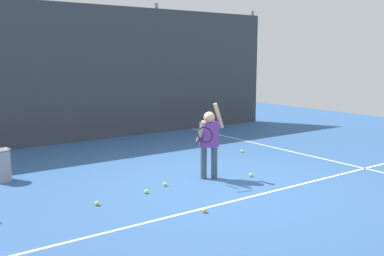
{
  "coord_description": "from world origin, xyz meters",
  "views": [
    {
      "loc": [
        -4.6,
        -5.81,
        2.16
      ],
      "look_at": [
        0.01,
        0.7,
        0.85
      ],
      "focal_mm": 40.96,
      "sensor_mm": 36.0,
      "label": 1
    }
  ],
  "objects_px": {
    "tennis_player": "(209,139)",
    "tennis_ball_2": "(97,203)",
    "tennis_ball_3": "(251,175)",
    "tennis_ball_7": "(146,191)",
    "tennis_ball_4": "(165,184)",
    "tennis_ball_1": "(242,151)",
    "tennis_ball_8": "(204,210)",
    "ball_hopper": "(0,165)"
  },
  "relations": [
    {
      "from": "tennis_player",
      "to": "tennis_ball_2",
      "type": "height_order",
      "value": "tennis_player"
    },
    {
      "from": "tennis_ball_2",
      "to": "tennis_ball_8",
      "type": "bearing_deg",
      "value": -45.92
    },
    {
      "from": "tennis_ball_4",
      "to": "tennis_ball_8",
      "type": "xyz_separation_m",
      "value": [
        -0.22,
        -1.39,
        0.0
      ]
    },
    {
      "from": "tennis_player",
      "to": "tennis_ball_3",
      "type": "xyz_separation_m",
      "value": [
        0.7,
        -0.34,
        -0.69
      ]
    },
    {
      "from": "tennis_ball_4",
      "to": "tennis_ball_1",
      "type": "bearing_deg",
      "value": 23.31
    },
    {
      "from": "tennis_ball_1",
      "to": "tennis_player",
      "type": "bearing_deg",
      "value": -146.55
    },
    {
      "from": "ball_hopper",
      "to": "tennis_ball_3",
      "type": "bearing_deg",
      "value": -32.03
    },
    {
      "from": "tennis_ball_8",
      "to": "tennis_player",
      "type": "bearing_deg",
      "value": 50.54
    },
    {
      "from": "tennis_ball_8",
      "to": "tennis_ball_1",
      "type": "bearing_deg",
      "value": 40.72
    },
    {
      "from": "tennis_ball_7",
      "to": "tennis_player",
      "type": "bearing_deg",
      "value": 4.37
    },
    {
      "from": "tennis_ball_3",
      "to": "tennis_player",
      "type": "bearing_deg",
      "value": 154.03
    },
    {
      "from": "tennis_ball_2",
      "to": "tennis_ball_7",
      "type": "relative_size",
      "value": 1.0
    },
    {
      "from": "ball_hopper",
      "to": "tennis_ball_8",
      "type": "relative_size",
      "value": 8.52
    },
    {
      "from": "tennis_ball_3",
      "to": "tennis_ball_7",
      "type": "xyz_separation_m",
      "value": [
        -2.03,
        0.24,
        0.0
      ]
    },
    {
      "from": "tennis_player",
      "to": "tennis_ball_1",
      "type": "bearing_deg",
      "value": 44.93
    },
    {
      "from": "tennis_ball_7",
      "to": "tennis_ball_8",
      "type": "bearing_deg",
      "value": -79.13
    },
    {
      "from": "tennis_ball_1",
      "to": "tennis_ball_7",
      "type": "height_order",
      "value": "same"
    },
    {
      "from": "tennis_ball_8",
      "to": "tennis_ball_2",
      "type": "bearing_deg",
      "value": 134.08
    },
    {
      "from": "tennis_player",
      "to": "tennis_ball_7",
      "type": "height_order",
      "value": "tennis_player"
    },
    {
      "from": "tennis_ball_3",
      "to": "tennis_ball_8",
      "type": "distance_m",
      "value": 2.05
    },
    {
      "from": "tennis_player",
      "to": "ball_hopper",
      "type": "xyz_separation_m",
      "value": [
        -3.05,
        2.01,
        -0.44
      ]
    },
    {
      "from": "tennis_ball_1",
      "to": "tennis_ball_4",
      "type": "xyz_separation_m",
      "value": [
        -2.81,
        -1.21,
        0.0
      ]
    },
    {
      "from": "tennis_ball_1",
      "to": "tennis_ball_3",
      "type": "distance_m",
      "value": 2.03
    },
    {
      "from": "tennis_ball_8",
      "to": "tennis_ball_7",
      "type": "bearing_deg",
      "value": 100.87
    },
    {
      "from": "tennis_ball_2",
      "to": "tennis_ball_3",
      "type": "distance_m",
      "value": 2.91
    },
    {
      "from": "ball_hopper",
      "to": "tennis_ball_1",
      "type": "xyz_separation_m",
      "value": [
        4.99,
        -0.73,
        -0.26
      ]
    },
    {
      "from": "tennis_player",
      "to": "tennis_ball_8",
      "type": "bearing_deg",
      "value": -117.98
    },
    {
      "from": "ball_hopper",
      "to": "tennis_ball_7",
      "type": "distance_m",
      "value": 2.74
    },
    {
      "from": "ball_hopper",
      "to": "tennis_ball_4",
      "type": "distance_m",
      "value": 2.93
    },
    {
      "from": "tennis_ball_3",
      "to": "tennis_ball_8",
      "type": "relative_size",
      "value": 1.0
    },
    {
      "from": "tennis_ball_1",
      "to": "tennis_ball_2",
      "type": "relative_size",
      "value": 1.0
    },
    {
      "from": "tennis_ball_2",
      "to": "tennis_ball_3",
      "type": "relative_size",
      "value": 1.0
    },
    {
      "from": "tennis_ball_1",
      "to": "tennis_ball_4",
      "type": "bearing_deg",
      "value": -156.69
    },
    {
      "from": "tennis_ball_1",
      "to": "tennis_ball_7",
      "type": "distance_m",
      "value": 3.54
    },
    {
      "from": "ball_hopper",
      "to": "tennis_ball_2",
      "type": "relative_size",
      "value": 8.52
    },
    {
      "from": "tennis_ball_3",
      "to": "tennis_ball_7",
      "type": "relative_size",
      "value": 1.0
    },
    {
      "from": "ball_hopper",
      "to": "tennis_ball_3",
      "type": "distance_m",
      "value": 4.43
    },
    {
      "from": "ball_hopper",
      "to": "tennis_ball_3",
      "type": "xyz_separation_m",
      "value": [
        3.75,
        -2.35,
        -0.26
      ]
    },
    {
      "from": "tennis_ball_3",
      "to": "tennis_ball_7",
      "type": "height_order",
      "value": "same"
    },
    {
      "from": "ball_hopper",
      "to": "tennis_ball_8",
      "type": "xyz_separation_m",
      "value": [
        1.96,
        -3.33,
        -0.26
      ]
    },
    {
      "from": "tennis_ball_7",
      "to": "tennis_ball_2",
      "type": "bearing_deg",
      "value": -174.77
    },
    {
      "from": "tennis_player",
      "to": "tennis_ball_3",
      "type": "bearing_deg",
      "value": -14.5
    }
  ]
}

